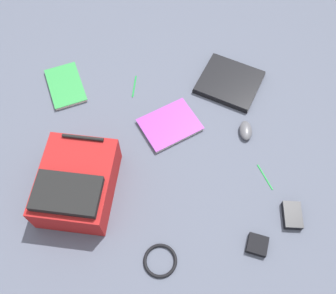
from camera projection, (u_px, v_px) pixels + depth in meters
ground_plane at (159, 157)px, 1.75m from camera, size 3.77×3.77×0.00m
backpack at (76, 184)px, 1.59m from camera, size 0.38×0.44×0.19m
laptop at (229, 82)px, 1.95m from camera, size 0.40×0.40×0.03m
book_red at (66, 86)px, 1.95m from camera, size 0.23×0.30×0.02m
book_blue at (170, 125)px, 1.83m from camera, size 0.33×0.30×0.02m
computer_mouse at (246, 131)px, 1.80m from camera, size 0.08×0.12×0.04m
cable_coil at (160, 261)px, 1.51m from camera, size 0.14×0.14×0.01m
power_brick at (292, 215)px, 1.60m from camera, size 0.09×0.13×0.03m
pen_black at (134, 86)px, 1.95m from camera, size 0.03×0.14×0.01m
pen_blue at (265, 177)px, 1.70m from camera, size 0.05×0.13×0.01m
earbud_pouch at (257, 245)px, 1.54m from camera, size 0.11×0.11×0.03m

